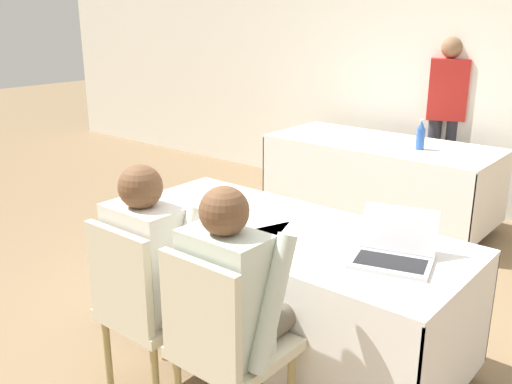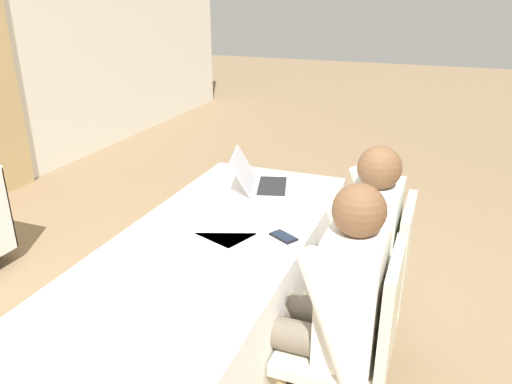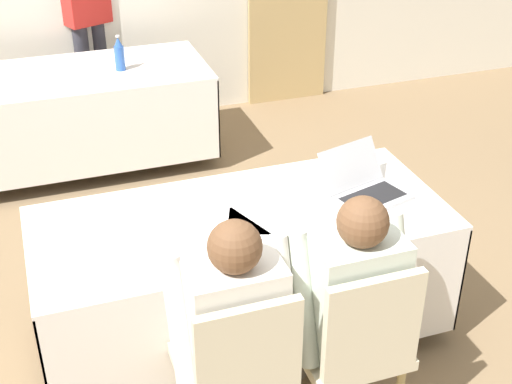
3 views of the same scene
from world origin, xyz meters
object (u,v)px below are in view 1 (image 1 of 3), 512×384
Objects in this scene: water_bottle at (421,136)px; person_white_shirt at (238,298)px; chair_near_left at (143,304)px; person_red_shirt at (446,112)px; cell_phone at (256,250)px; chair_near_right at (222,341)px; laptop at (393,253)px; person_checkered_shirt at (159,265)px.

person_white_shirt is at bearing -80.74° from water_bottle.
water_bottle is 0.21× the size of person_white_shirt.
chair_near_left is 0.57× the size of person_red_shirt.
person_white_shirt is at bearing -168.32° from chair_near_left.
cell_phone is at bearing -105.57° from person_red_shirt.
water_bottle is 0.28× the size of chair_near_right.
person_red_shirt reaches higher than laptop.
person_white_shirt reaches higher than chair_near_right.
person_checkered_shirt is 0.73× the size of person_red_shirt.
chair_near_left is (-0.89, -0.72, -0.26)m from laptop.
chair_near_right is (0.16, -0.42, -0.23)m from cell_phone.
person_checkered_shirt is 3.56m from person_red_shirt.
water_bottle is at bearing 95.42° from laptop.
water_bottle is at bearing -81.07° from chair_near_right.
water_bottle is 0.16× the size of person_red_shirt.
chair_near_left is at bearing 90.00° from person_checkered_shirt.
person_red_shirt reaches higher than person_white_shirt.
chair_near_left is 0.19m from person_checkered_shirt.
chair_near_left is at bearing -156.83° from laptop.
chair_near_right is 0.54m from person_checkered_shirt.
person_white_shirt is 0.73× the size of person_red_shirt.
person_white_shirt is (0.16, -0.31, -0.07)m from cell_phone.
person_red_shirt is (-0.07, 3.55, 0.25)m from person_checkered_shirt.
chair_near_right is (0.50, 0.00, 0.00)m from chair_near_left.
chair_near_left is at bearing -98.74° from cell_phone.
person_red_shirt reaches higher than person_checkered_shirt.
laptop is 1.18m from chair_near_left.
chair_near_left is at bearing -90.97° from water_bottle.
person_white_shirt reaches higher than cell_phone.
chair_near_left is at bearing 0.00° from chair_near_right.
laptop is at bearing -140.90° from chair_near_left.
person_checkered_shirt is at bearing 0.00° from person_white_shirt.
person_red_shirt is (-0.11, 0.78, 0.08)m from water_bottle.
cell_phone is 0.13× the size of person_checkered_shirt.
cell_phone is (-0.55, -0.31, -0.04)m from laptop.
laptop is at bearing -122.13° from person_white_shirt.
person_checkered_shirt and person_white_shirt have the same top height.
person_white_shirt is (0.00, 0.10, 0.16)m from chair_near_right.
cell_phone is 0.10× the size of person_red_shirt.
person_white_shirt is (-0.39, -0.62, -0.10)m from laptop.
laptop is 0.47× the size of chair_near_right.
chair_near_left is at bearing 11.68° from person_white_shirt.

